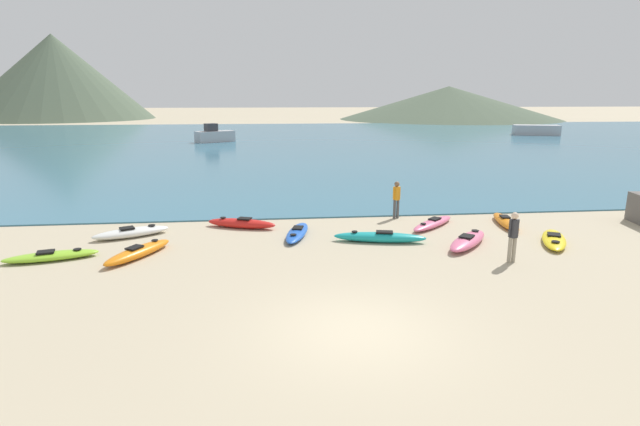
% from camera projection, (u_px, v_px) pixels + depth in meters
% --- Properties ---
extents(ground_plane, '(400.00, 400.00, 0.00)m').
position_uv_depth(ground_plane, '(356.00, 330.00, 11.01)').
color(ground_plane, tan).
extents(bay_water, '(160.00, 70.00, 0.06)m').
position_uv_depth(bay_water, '(283.00, 142.00, 54.81)').
color(bay_water, teal).
rests_on(bay_water, ground_plane).
extents(far_hill_left, '(39.33, 39.33, 17.50)m').
position_uv_depth(far_hill_left, '(56.00, 77.00, 105.59)').
color(far_hill_left, '#4C5B47').
rests_on(far_hill_left, ground_plane).
extents(far_hill_midleft, '(45.87, 45.87, 6.84)m').
position_uv_depth(far_hill_midleft, '(448.00, 103.00, 105.41)').
color(far_hill_midleft, '#4C5B47').
rests_on(far_hill_midleft, ground_plane).
extents(kayak_on_sand_0, '(1.93, 2.78, 0.39)m').
position_uv_depth(kayak_on_sand_0, '(138.00, 252.00, 15.95)').
color(kayak_on_sand_0, orange).
rests_on(kayak_on_sand_0, ground_plane).
extents(kayak_on_sand_1, '(2.50, 2.47, 0.32)m').
position_uv_depth(kayak_on_sand_1, '(433.00, 223.00, 19.65)').
color(kayak_on_sand_1, '#E5668C').
rests_on(kayak_on_sand_1, ground_plane).
extents(kayak_on_sand_2, '(1.30, 2.84, 0.31)m').
position_uv_depth(kayak_on_sand_2, '(297.00, 233.00, 18.35)').
color(kayak_on_sand_2, blue).
rests_on(kayak_on_sand_2, ground_plane).
extents(kayak_on_sand_3, '(1.95, 2.79, 0.30)m').
position_uv_depth(kayak_on_sand_3, '(554.00, 240.00, 17.47)').
color(kayak_on_sand_3, yellow).
rests_on(kayak_on_sand_3, ground_plane).
extents(kayak_on_sand_4, '(3.30, 1.28, 0.40)m').
position_uv_depth(kayak_on_sand_4, '(380.00, 237.00, 17.60)').
color(kayak_on_sand_4, teal).
rests_on(kayak_on_sand_4, ground_plane).
extents(kayak_on_sand_5, '(2.84, 1.54, 0.41)m').
position_uv_depth(kayak_on_sand_5, '(241.00, 223.00, 19.48)').
color(kayak_on_sand_5, red).
rests_on(kayak_on_sand_5, ground_plane).
extents(kayak_on_sand_6, '(2.76, 1.84, 0.38)m').
position_uv_depth(kayak_on_sand_6, '(131.00, 232.00, 18.23)').
color(kayak_on_sand_6, white).
rests_on(kayak_on_sand_6, ground_plane).
extents(kayak_on_sand_7, '(2.85, 1.39, 0.31)m').
position_uv_depth(kayak_on_sand_7, '(51.00, 256.00, 15.67)').
color(kayak_on_sand_7, '#8CCC2D').
rests_on(kayak_on_sand_7, ground_plane).
extents(kayak_on_sand_8, '(1.06, 2.89, 0.35)m').
position_uv_depth(kayak_on_sand_8, '(506.00, 222.00, 19.84)').
color(kayak_on_sand_8, orange).
rests_on(kayak_on_sand_8, ground_plane).
extents(kayak_on_sand_9, '(2.43, 2.67, 0.40)m').
position_uv_depth(kayak_on_sand_9, '(468.00, 241.00, 17.17)').
color(kayak_on_sand_9, '#E5668C').
rests_on(kayak_on_sand_9, ground_plane).
extents(person_near_foreground, '(0.32, 0.26, 1.60)m').
position_uv_depth(person_near_foreground, '(513.00, 234.00, 15.30)').
color(person_near_foreground, gray).
rests_on(person_near_foreground, ground_plane).
extents(person_near_waterline, '(0.32, 0.27, 1.57)m').
position_uv_depth(person_near_waterline, '(396.00, 197.00, 20.83)').
color(person_near_waterline, '#4C4C4C').
rests_on(person_near_waterline, ground_plane).
extents(moored_boat_0, '(4.39, 3.49, 2.00)m').
position_uv_depth(moored_boat_0, '(214.00, 135.00, 54.32)').
color(moored_boat_0, '#B2B2B7').
rests_on(moored_boat_0, bay_water).
extents(moored_boat_1, '(5.90, 3.61, 1.26)m').
position_uv_depth(moored_boat_1, '(536.00, 130.00, 63.76)').
color(moored_boat_1, '#B2B2B7').
rests_on(moored_boat_1, bay_water).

